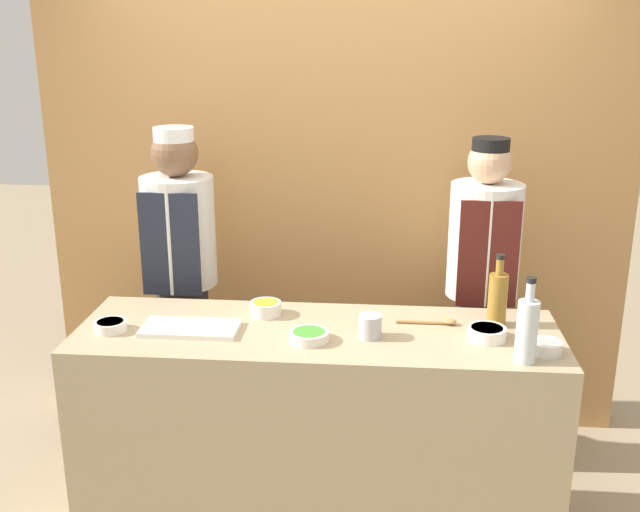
% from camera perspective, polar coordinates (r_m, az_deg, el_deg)
% --- Properties ---
extents(cabinet_wall, '(3.07, 0.18, 2.40)m').
position_cam_1_polar(cabinet_wall, '(4.01, 1.19, 3.67)').
color(cabinet_wall, '#B7844C').
rests_on(cabinet_wall, ground_plane).
extents(counter, '(1.98, 0.63, 0.94)m').
position_cam_1_polar(counter, '(3.29, -0.20, -13.29)').
color(counter, tan).
rests_on(counter, ground_plane).
extents(sauce_bowl_yellow, '(0.13, 0.13, 0.06)m').
position_cam_1_polar(sauce_bowl_yellow, '(3.23, -4.17, -3.95)').
color(sauce_bowl_yellow, white).
rests_on(sauce_bowl_yellow, counter).
extents(sauce_bowl_purple, '(0.12, 0.12, 0.05)m').
position_cam_1_polar(sauce_bowl_purple, '(2.99, 16.82, -6.62)').
color(sauce_bowl_purple, white).
rests_on(sauce_bowl_purple, counter).
extents(sauce_bowl_orange, '(0.15, 0.15, 0.05)m').
position_cam_1_polar(sauce_bowl_orange, '(3.06, 12.59, -5.71)').
color(sauce_bowl_orange, white).
rests_on(sauce_bowl_orange, counter).
extents(sauce_bowl_brown, '(0.13, 0.13, 0.04)m').
position_cam_1_polar(sauce_bowl_brown, '(3.18, -15.68, -5.12)').
color(sauce_bowl_brown, white).
rests_on(sauce_bowl_brown, counter).
extents(sauce_bowl_green, '(0.16, 0.16, 0.04)m').
position_cam_1_polar(sauce_bowl_green, '(2.97, -0.85, -6.08)').
color(sauce_bowl_green, white).
rests_on(sauce_bowl_green, counter).
extents(cutting_board, '(0.39, 0.20, 0.02)m').
position_cam_1_polar(cutting_board, '(3.11, -9.84, -5.44)').
color(cutting_board, white).
rests_on(cutting_board, counter).
extents(bottle_clear, '(0.08, 0.08, 0.33)m').
position_cam_1_polar(bottle_clear, '(2.85, 15.50, -5.40)').
color(bottle_clear, silver).
rests_on(bottle_clear, counter).
extents(bottle_vinegar, '(0.08, 0.08, 0.31)m').
position_cam_1_polar(bottle_vinegar, '(3.17, 13.38, -3.13)').
color(bottle_vinegar, olive).
rests_on(bottle_vinegar, counter).
extents(cup_steel, '(0.09, 0.09, 0.09)m').
position_cam_1_polar(cup_steel, '(3.00, 3.84, -5.37)').
color(cup_steel, '#B7B7BC').
rests_on(cup_steel, counter).
extents(wooden_spoon, '(0.25, 0.04, 0.03)m').
position_cam_1_polar(wooden_spoon, '(3.16, 8.75, -4.97)').
color(wooden_spoon, '#B2844C').
rests_on(wooden_spoon, counter).
extents(chef_left, '(0.35, 0.35, 1.68)m').
position_cam_1_polar(chef_left, '(3.79, -10.48, -1.90)').
color(chef_left, '#28282D').
rests_on(chef_left, ground_plane).
extents(chef_right, '(0.34, 0.34, 1.65)m').
position_cam_1_polar(chef_right, '(3.69, 12.16, -2.83)').
color(chef_right, '#28282D').
rests_on(chef_right, ground_plane).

